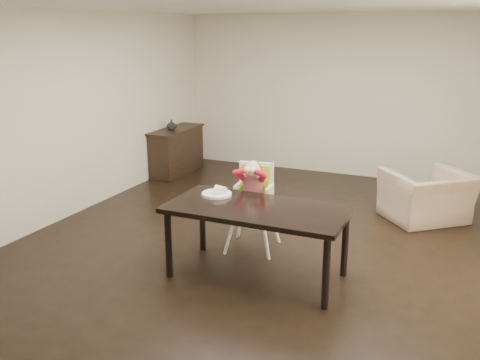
# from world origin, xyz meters

# --- Properties ---
(ground) EXTENTS (7.00, 7.00, 0.00)m
(ground) POSITION_xyz_m (0.00, 0.00, 0.00)
(ground) COLOR black
(ground) RESTS_ON ground
(room_walls) EXTENTS (6.02, 7.02, 2.71)m
(room_walls) POSITION_xyz_m (0.00, 0.00, 1.86)
(room_walls) COLOR beige
(room_walls) RESTS_ON ground
(dining_table) EXTENTS (1.80, 0.90, 0.75)m
(dining_table) POSITION_xyz_m (0.01, -0.79, 0.67)
(dining_table) COLOR black
(dining_table) RESTS_ON ground
(high_chair) EXTENTS (0.49, 0.49, 1.05)m
(high_chair) POSITION_xyz_m (-0.30, -0.12, 0.74)
(high_chair) COLOR white
(high_chair) RESTS_ON ground
(plate) EXTENTS (0.42, 0.42, 0.09)m
(plate) POSITION_xyz_m (-0.52, -0.61, 0.78)
(plate) COLOR white
(plate) RESTS_ON dining_table
(armchair) EXTENTS (1.21, 1.17, 0.89)m
(armchair) POSITION_xyz_m (1.45, 1.64, 0.45)
(armchair) COLOR tan
(armchair) RESTS_ON ground
(sideboard) EXTENTS (0.44, 1.26, 0.79)m
(sideboard) POSITION_xyz_m (-2.78, 2.39, 0.40)
(sideboard) COLOR black
(sideboard) RESTS_ON ground
(vase) EXTENTS (0.22, 0.22, 0.17)m
(vase) POSITION_xyz_m (-2.78, 2.24, 0.88)
(vase) COLOR #99999E
(vase) RESTS_ON sideboard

